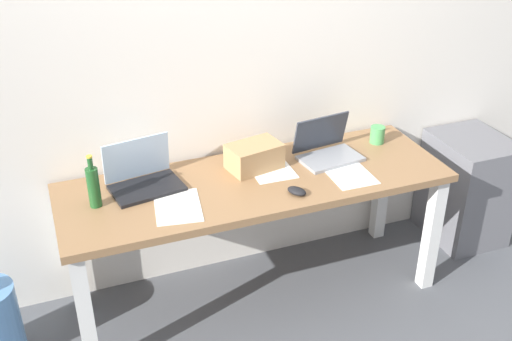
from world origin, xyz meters
The scene contains 13 objects.
ground_plane centered at (0.00, 0.00, 0.00)m, with size 8.00×8.00×0.00m, color #515459.
back_wall centered at (0.00, 0.38, 1.30)m, with size 5.20×0.08×2.60m, color silver.
desk centered at (0.00, 0.00, 0.63)m, with size 1.96×0.65×0.73m.
laptop_left centered at (-0.54, 0.13, 0.78)m, with size 0.37×0.29×0.23m.
laptop_right centered at (0.44, 0.09, 0.78)m, with size 0.35×0.27×0.22m.
beer_bottle centered at (-0.78, 0.03, 0.84)m, with size 0.06×0.06×0.26m.
computer_mouse centered at (0.13, -0.20, 0.75)m, with size 0.06×0.10×0.03m, color black.
cardboard_box centered at (0.03, 0.12, 0.80)m, with size 0.27×0.17×0.13m, color tan.
coffee_mug centered at (0.78, 0.15, 0.78)m, with size 0.08×0.08×0.10m, color #4C9E56.
paper_sheet_near_back centered at (0.11, 0.09, 0.73)m, with size 0.21×0.30×0.00m, color white.
paper_sheet_front_left centered at (-0.43, -0.11, 0.73)m, with size 0.21×0.30×0.00m, color white.
paper_sheet_front_right centered at (0.46, -0.11, 0.73)m, with size 0.21×0.30×0.00m, color white.
filing_cabinet centered at (1.42, 0.09, 0.33)m, with size 0.40×0.48×0.67m, color slate.
Camera 1 is at (-0.95, -2.51, 2.26)m, focal length 43.44 mm.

